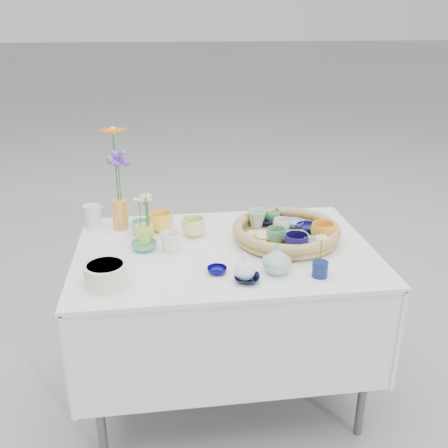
{
  "coord_description": "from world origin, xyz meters",
  "views": [
    {
      "loc": [
        -0.26,
        -1.91,
        1.67
      ],
      "look_at": [
        0.0,
        0.02,
        0.87
      ],
      "focal_mm": 40.0,
      "sensor_mm": 36.0,
      "label": 1
    }
  ],
  "objects": [
    {
      "name": "tray_ceramic_8",
      "position": [
        0.35,
        0.16,
        0.8
      ],
      "size": [
        0.12,
        0.12,
        0.03
      ],
      "primitive_type": "imported",
      "rotation": [
        0.0,
        0.0,
        -0.34
      ],
      "color": "#7BB6EC",
      "rests_on": "wicker_tray"
    },
    {
      "name": "loose_ceramic_1",
      "position": [
        -0.12,
        0.16,
        0.81
      ],
      "size": [
        0.12,
        0.12,
        0.08
      ],
      "primitive_type": "imported",
      "rotation": [
        0.0,
        0.0,
        -0.1
      ],
      "color": "#E2E17C",
      "rests_on": "display_table"
    },
    {
      "name": "hydrangea",
      "position": [
        -0.44,
        0.29,
        1.0
      ],
      "size": [
        0.1,
        0.1,
        0.28
      ],
      "primitive_type": null,
      "rotation": [
        0.0,
        0.0,
        -0.38
      ],
      "color": "#6132A9",
      "rests_on": "tall_vase_yellow"
    },
    {
      "name": "tall_vase_yellow",
      "position": [
        -0.45,
        0.29,
        0.83
      ],
      "size": [
        0.08,
        0.08,
        0.14
      ],
      "primitive_type": "cylinder",
      "rotation": [
        0.0,
        0.0,
        0.14
      ],
      "color": "gold",
      "rests_on": "display_table"
    },
    {
      "name": "bud_vase_paleblue",
      "position": [
        0.04,
        -0.28,
        0.83
      ],
      "size": [
        0.11,
        0.11,
        0.13
      ],
      "primitive_type": null,
      "rotation": [
        0.0,
        0.0,
        0.36
      ],
      "color": "white",
      "rests_on": "display_table"
    },
    {
      "name": "loose_ceramic_6",
      "position": [
        0.04,
        -0.3,
        0.78
      ],
      "size": [
        0.12,
        0.12,
        0.02
      ],
      "primitive_type": "imported",
      "rotation": [
        0.0,
        0.0,
        -0.25
      ],
      "color": "black",
      "rests_on": "display_table"
    },
    {
      "name": "daisy_cup",
      "position": [
        -0.34,
        0.1,
        0.81
      ],
      "size": [
        0.1,
        0.1,
        0.08
      ],
      "primitive_type": "cylinder",
      "rotation": [
        0.0,
        0.0,
        0.37
      ],
      "color": "#D8D847",
      "rests_on": "display_table"
    },
    {
      "name": "bud_vase_cobalt",
      "position": [
        0.33,
        -0.29,
        0.8
      ],
      "size": [
        0.07,
        0.07,
        0.06
      ],
      "primitive_type": "cylinder",
      "rotation": [
        0.0,
        0.0,
        0.16
      ],
      "color": "#0E1E53",
      "rests_on": "display_table"
    },
    {
      "name": "tray_ceramic_5",
      "position": [
        0.19,
        0.04,
        0.8
      ],
      "size": [
        0.11,
        0.11,
        0.03
      ],
      "primitive_type": "imported",
      "rotation": [
        0.0,
        0.0,
        0.09
      ],
      "color": "#75B3AC",
      "rests_on": "wicker_tray"
    },
    {
      "name": "fluted_bowl",
      "position": [
        -0.47,
        -0.25,
        0.81
      ],
      "size": [
        0.19,
        0.19,
        0.08
      ],
      "primitive_type": null,
      "rotation": [
        0.0,
        0.0,
        -0.25
      ],
      "color": "beige",
      "rests_on": "display_table"
    },
    {
      "name": "loose_ceramic_5",
      "position": [
        -0.36,
        0.2,
        0.8
      ],
      "size": [
        0.11,
        0.11,
        0.07
      ],
      "primitive_type": "imported",
      "rotation": [
        0.0,
        0.0,
        -0.32
      ],
      "color": "#86C0B3",
      "rests_on": "display_table"
    },
    {
      "name": "bud_vase_seafoam",
      "position": [
        0.17,
        -0.24,
        0.82
      ],
      "size": [
        0.15,
        0.15,
        0.12
      ],
      "primitive_type": "imported",
      "rotation": [
        0.0,
        0.0,
        0.38
      ],
      "color": "#90B8B0",
      "rests_on": "display_table"
    },
    {
      "name": "ground",
      "position": [
        0.0,
        0.0,
        0.0
      ],
      "size": [
        80.0,
        80.0,
        0.0
      ],
      "primitive_type": "plane",
      "color": "gray"
    },
    {
      "name": "white_pitcher",
      "position": [
        -0.58,
        0.31,
        0.82
      ],
      "size": [
        0.13,
        0.11,
        0.11
      ],
      "primitive_type": null,
      "rotation": [
        0.0,
        0.0,
        0.27
      ],
      "color": "silver",
      "rests_on": "display_table"
    },
    {
      "name": "gerbera",
      "position": [
        -0.45,
        0.29,
        1.06
      ],
      "size": [
        0.17,
        0.17,
        0.34
      ],
      "primitive_type": null,
      "rotation": [
        0.0,
        0.0,
        0.36
      ],
      "color": "orange",
      "rests_on": "tall_vase_yellow"
    },
    {
      "name": "tray_ceramic_12",
      "position": [
        0.26,
        0.23,
        0.81
      ],
      "size": [
        0.1,
        0.1,
        0.06
      ],
      "primitive_type": "imported",
      "rotation": [
        0.0,
        0.0,
        0.42
      ],
      "color": "#49A659",
      "rests_on": "wicker_tray"
    },
    {
      "name": "tray_ceramic_1",
      "position": [
        0.39,
        0.09,
        0.8
      ],
      "size": [
        0.14,
        0.14,
        0.03
      ],
      "primitive_type": "imported",
      "rotation": [
        0.0,
        0.0,
        0.38
      ],
      "color": "#0B0A3F",
      "rests_on": "wicker_tray"
    },
    {
      "name": "loose_ceramic_2",
      "position": [
        -0.34,
        0.04,
        0.78
      ],
      "size": [
        0.13,
        0.13,
        0.03
      ],
      "primitive_type": "imported",
      "rotation": [
        0.0,
        0.0,
        0.25
      ],
      "color": "#479978",
      "rests_on": "display_table"
    },
    {
      "name": "wicker_tray",
      "position": [
        0.28,
        0.05,
        0.8
      ],
      "size": [
        0.47,
        0.47,
        0.08
      ],
      "primitive_type": null,
      "color": "olive",
      "rests_on": "display_table"
    },
    {
      "name": "tray_ceramic_3",
      "position": [
        0.3,
        -0.01,
        0.8
      ],
      "size": [
        0.13,
        0.13,
        0.03
      ],
      "primitive_type": "imported",
      "rotation": [
        0.0,
        0.0,
        0.01
      ],
      "color": "#408C57",
      "rests_on": "wicker_tray"
    },
    {
      "name": "loose_ceramic_3",
      "position": [
        -0.23,
        0.01,
        0.81
      ],
      "size": [
        0.09,
        0.09,
        0.08
      ],
      "primitive_type": "imported",
      "rotation": [
        0.0,
        0.0,
        -0.06
      ],
      "color": "white",
      "rests_on": "display_table"
    },
    {
      "name": "tray_ceramic_2",
      "position": [
        0.42,
        -0.02,
        0.82
      ],
      "size": [
        0.12,
        0.12,
        0.08
      ],
      "primitive_type": "imported",
      "rotation": [
        0.0,
        0.0,
        -0.18
      ],
      "color": "orange",
      "rests_on": "wicker_tray"
    },
    {
      "name": "loose_ceramic_0",
      "position": [
        -0.27,
        0.23,
        0.81
      ],
      "size": [
        0.13,
        0.13,
        0.09
      ],
      "primitive_type": "imported",
      "rotation": [
        0.0,
        0.0,
        -0.2
      ],
      "color": "yellow",
      "rests_on": "display_table"
    },
    {
      "name": "tray_ceramic_4",
      "position": [
        0.22,
        -0.01,
        0.82
      ],
      "size": [
        0.11,
        0.11,
        0.07
      ],
      "primitive_type": "imported",
      "rotation": [
        0.0,
        0.0,
        -0.37
      ],
      "color": "#5E9B70",
      "rests_on": "wicker_tray"
    },
    {
      "name": "tray_ceramic_6",
      "position": [
        0.17,
        0.18,
        0.82
      ],
      "size": [
        0.11,
        0.11,
        0.08
      ],
      "primitive_type": "imported",
      "rotation": [
        0.0,
        0.0,
        0.32
      ],
      "color": "#ACC3B5",
      "rests_on": "wicker_tray"
    },
    {
      "name": "loose_ceramic_4",
      "position": [
        -0.06,
        -0.22,
        0.78
      ],
      "size": [
        0.08,
        0.08,
        0.02
      ],
      "primitive_type": "imported",
      "rotation": [
        0.0,
        0.0,
        0.03
      ],
      "color": "#030059",
      "rests_on": "display_table"
    },
    {
      "name": "tray_ceramic_9",
      "position": [
        0.28,
        -0.11,
        0.82
      ],
      "size": [
        0.12,
        0.12,
        0.08
      ],
      "primitive_type": "imported",
      "rotation": [
        0.0,
        0.0,
        -0.24
      ],
      "color": "#130B43",
      "rests_on": "wicker_tray"
    },
    {
      "name": "tray_ceramic_10",
      "position": [
        0.15,
        0.02,
        0.8
      ],
      "size": [
        0.14,
        0.14,
        0.03
      ],
      "primitive_type": "imported",
      "rotation": [
        0.0,
        0.0,
        -0.33
      ],
      "color": "#FFDF91",
      "rests_on": "wicker_tray"
    },
    {
      "name": "tray_ceramic_0",
      "position": [
        0.24,
        0.21,
        0.8
      ],
      "size": [
        0.17,
        0.17,
        0.03
      ],
      "primitive_type": "imported",
      "rotation": [
        0.0,
        0.0,
        -0.42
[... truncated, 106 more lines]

